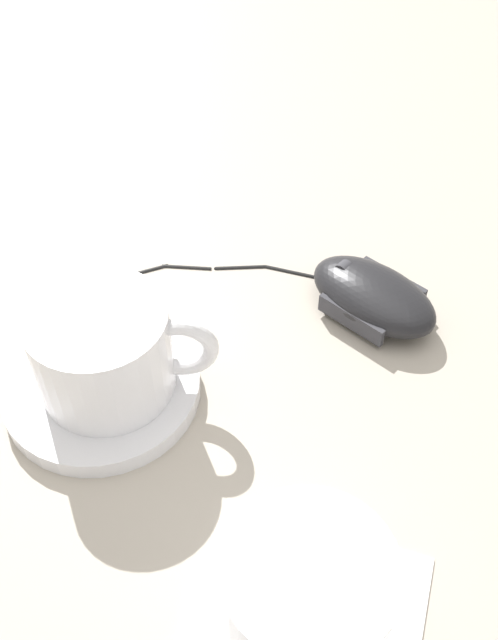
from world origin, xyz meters
The scene contains 7 objects.
ground_plane centered at (0.00, 0.00, 0.00)m, with size 3.00×3.00×0.00m, color #B2A899.
saucer centered at (-0.06, 0.08, 0.01)m, with size 0.13×0.13×0.01m, color white.
coffee_cup centered at (-0.05, 0.08, 0.04)m, with size 0.11×0.09×0.06m.
computer_mouse centered at (0.13, 0.13, 0.02)m, with size 0.11×0.11×0.03m.
mouse_cable centered at (0.00, 0.19, 0.00)m, with size 0.19×0.03×0.00m.
napkin_under_glass centered at (0.04, -0.08, 0.00)m, with size 0.12×0.12×0.00m, color white.
drinking_glass centered at (0.04, -0.09, 0.05)m, with size 0.08×0.08×0.09m, color silver.
Camera 1 is at (-0.00, -0.21, 0.37)m, focal length 40.00 mm.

